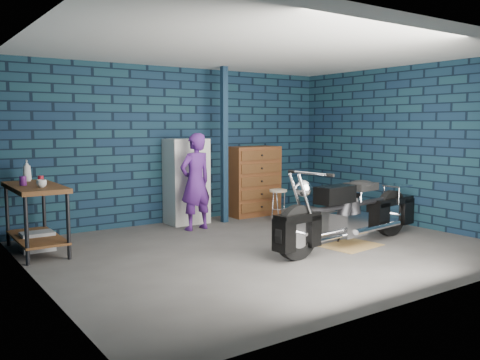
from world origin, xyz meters
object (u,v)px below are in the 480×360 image
object	(u,v)px
person	(196,182)
shop_stool	(278,205)
motorcycle	(352,207)
locker	(187,181)
storage_bin	(38,241)
tool_chest	(253,181)
workbench	(36,219)

from	to	relation	value
person	shop_stool	world-z (taller)	person
motorcycle	person	xyz separation A→B (m)	(-1.26, 2.23, 0.23)
motorcycle	locker	bearing A→B (deg)	104.84
locker	shop_stool	xyz separation A→B (m)	(1.42, -0.75, -0.45)
storage_bin	locker	xyz separation A→B (m)	(2.62, 0.58, 0.60)
motorcycle	shop_stool	xyz separation A→B (m)	(0.31, 2.03, -0.27)
motorcycle	tool_chest	distance (m)	2.80
tool_chest	shop_stool	distance (m)	0.84
workbench	locker	world-z (taller)	locker
person	storage_bin	world-z (taller)	person
locker	workbench	bearing A→B (deg)	-166.28
storage_bin	workbench	bearing A→B (deg)	-107.65
workbench	person	distance (m)	2.52
workbench	storage_bin	world-z (taller)	workbench
workbench	shop_stool	xyz separation A→B (m)	(4.06, -0.11, -0.17)
workbench	storage_bin	bearing A→B (deg)	72.35
workbench	motorcycle	xyz separation A→B (m)	(3.75, -2.14, 0.10)
workbench	storage_bin	size ratio (longest dim) A/B	3.36
locker	tool_chest	world-z (taller)	locker
person	tool_chest	world-z (taller)	person
tool_chest	shop_stool	xyz separation A→B (m)	(0.01, -0.75, -0.37)
person	storage_bin	xyz separation A→B (m)	(-2.47, -0.02, -0.66)
motorcycle	shop_stool	size ratio (longest dim) A/B	4.45
shop_stool	locker	bearing A→B (deg)	152.13
locker	tool_chest	distance (m)	1.42
motorcycle	storage_bin	size ratio (longest dim) A/B	6.05
motorcycle	shop_stool	world-z (taller)	motorcycle
locker	storage_bin	bearing A→B (deg)	-167.48
person	motorcycle	bearing A→B (deg)	112.19
storage_bin	locker	size ratio (longest dim) A/B	0.28
locker	tool_chest	size ratio (longest dim) A/B	1.13
locker	tool_chest	xyz separation A→B (m)	(1.42, 0.00, -0.08)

